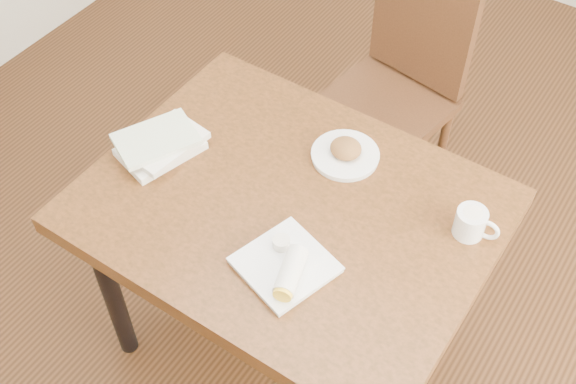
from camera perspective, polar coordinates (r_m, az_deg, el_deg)
The scene contains 7 objects.
ground at distance 2.60m, azimuth 0.00°, elevation -11.65°, with size 4.00×5.00×0.01m, color #472814.
table at distance 2.04m, azimuth 0.00°, elevation -2.49°, with size 1.10×0.86×0.75m.
chair_far at distance 2.68m, azimuth 8.72°, elevation 8.72°, with size 0.48×0.48×0.95m.
plate_scone at distance 2.08m, azimuth 4.56°, elevation 3.11°, with size 0.20×0.20×0.06m.
coffee_mug at distance 1.94m, azimuth 14.31°, elevation -2.37°, with size 0.12×0.08×0.08m.
plate_burrito at distance 1.82m, azimuth -0.11°, elevation -5.93°, with size 0.27×0.27×0.07m.
book_stack at distance 2.12m, azimuth -10.02°, elevation 3.73°, with size 0.24×0.27×0.06m.
Camera 1 is at (0.70, -1.05, 2.27)m, focal length 45.00 mm.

